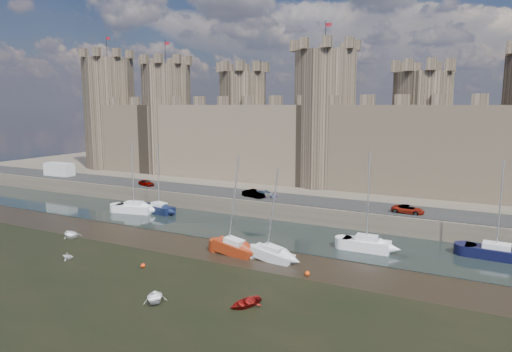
% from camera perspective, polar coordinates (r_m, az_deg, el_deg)
% --- Properties ---
extents(ground, '(160.00, 160.00, 0.00)m').
position_cam_1_polar(ground, '(43.07, -16.95, -14.07)').
color(ground, black).
rests_on(ground, ground).
extents(seaweed_patch, '(70.00, 34.00, 0.01)m').
position_cam_1_polar(seaweed_patch, '(39.44, -23.31, -16.63)').
color(seaweed_patch, black).
rests_on(seaweed_patch, ground).
extents(water_channel, '(160.00, 12.00, 0.08)m').
position_cam_1_polar(water_channel, '(61.43, -1.05, -6.67)').
color(water_channel, black).
rests_on(water_channel, ground).
extents(quay, '(160.00, 60.00, 2.50)m').
position_cam_1_polar(quay, '(93.67, 9.52, -0.62)').
color(quay, '#4C443A').
rests_on(quay, ground).
extents(road, '(160.00, 7.00, 0.10)m').
position_cam_1_polar(road, '(69.54, 2.89, -2.71)').
color(road, black).
rests_on(road, quay).
extents(castle, '(108.50, 11.00, 29.00)m').
position_cam_1_polar(castle, '(81.44, 6.65, 5.42)').
color(castle, '#42382B').
rests_on(castle, quay).
extents(car_0, '(3.62, 2.24, 1.15)m').
position_cam_1_polar(car_0, '(81.65, -13.56, -0.84)').
color(car_0, gray).
rests_on(car_0, quay).
extents(car_1, '(4.02, 2.32, 1.25)m').
position_cam_1_polar(car_1, '(69.46, -0.32, -2.23)').
color(car_1, gray).
rests_on(car_1, quay).
extents(car_2, '(4.34, 2.20, 1.21)m').
position_cam_1_polar(car_2, '(69.54, 1.02, -2.23)').
color(car_2, gray).
rests_on(car_2, quay).
extents(car_3, '(4.22, 2.17, 1.14)m').
position_cam_1_polar(car_3, '(62.60, 18.47, -3.98)').
color(car_3, gray).
rests_on(car_3, quay).
extents(van, '(6.16, 2.80, 2.62)m').
position_cam_1_polar(van, '(98.62, -23.38, 0.75)').
color(van, silver).
rests_on(van, quay).
extents(sailboat_0, '(6.18, 3.42, 10.92)m').
position_cam_1_polar(sailboat_0, '(72.82, -14.99, -3.85)').
color(sailboat_0, silver).
rests_on(sailboat_0, ground).
extents(sailboat_1, '(5.52, 3.04, 10.45)m').
position_cam_1_polar(sailboat_1, '(71.61, -12.00, -3.97)').
color(sailboat_1, black).
rests_on(sailboat_1, ground).
extents(sailboat_2, '(5.31, 2.16, 11.36)m').
position_cam_1_polar(sailboat_2, '(53.92, 13.64, -8.23)').
color(sailboat_2, white).
rests_on(sailboat_2, ground).
extents(sailboat_3, '(6.27, 2.72, 10.77)m').
position_cam_1_polar(sailboat_3, '(56.18, 27.82, -8.39)').
color(sailboat_3, black).
rests_on(sailboat_3, ground).
extents(sailboat_4, '(4.98, 2.32, 11.27)m').
position_cam_1_polar(sailboat_4, '(51.50, -2.74, -8.88)').
color(sailboat_4, maroon).
rests_on(sailboat_4, ground).
extents(sailboat_5, '(4.82, 2.28, 10.05)m').
position_cam_1_polar(sailboat_5, '(49.58, 2.06, -9.69)').
color(sailboat_5, silver).
rests_on(sailboat_5, ground).
extents(dinghy_2, '(3.30, 3.39, 0.57)m').
position_cam_1_polar(dinghy_2, '(41.11, -12.51, -14.59)').
color(dinghy_2, white).
rests_on(dinghy_2, ground).
extents(dinghy_3, '(1.56, 1.40, 0.74)m').
position_cam_1_polar(dinghy_3, '(53.89, -22.46, -9.24)').
color(dinghy_3, silver).
rests_on(dinghy_3, ground).
extents(dinghy_4, '(3.18, 3.45, 0.58)m').
position_cam_1_polar(dinghy_4, '(39.11, -1.37, -15.63)').
color(dinghy_4, maroon).
rests_on(dinghy_4, ground).
extents(dinghy_6, '(3.65, 3.24, 0.63)m').
position_cam_1_polar(dinghy_6, '(62.75, -22.16, -6.75)').
color(dinghy_6, white).
rests_on(dinghy_6, ground).
extents(buoy_1, '(0.47, 0.47, 0.47)m').
position_cam_1_polar(buoy_1, '(48.95, -13.95, -10.81)').
color(buoy_1, '#EB360A').
rests_on(buoy_1, ground).
extents(buoy_3, '(0.50, 0.50, 0.50)m').
position_cam_1_polar(buoy_3, '(45.74, 6.43, -12.01)').
color(buoy_3, '#E9400A').
rests_on(buoy_3, ground).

